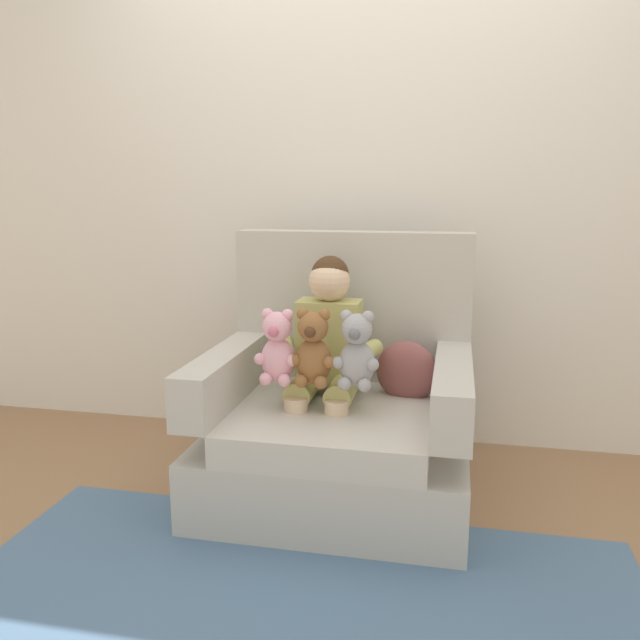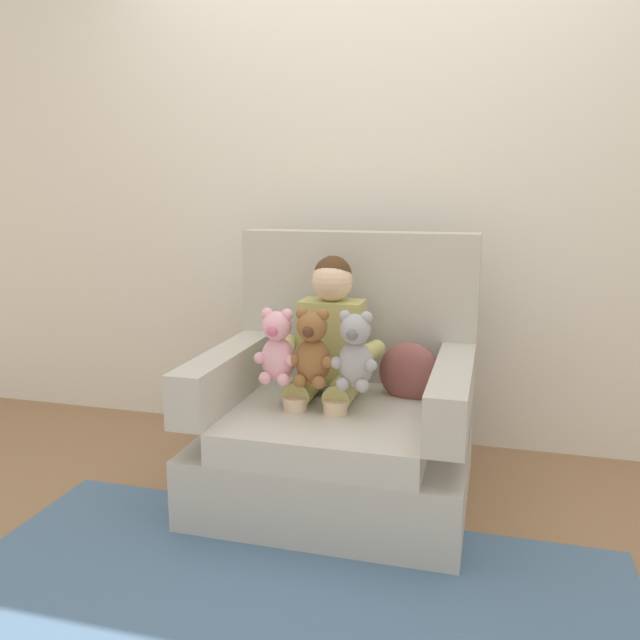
% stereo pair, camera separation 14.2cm
% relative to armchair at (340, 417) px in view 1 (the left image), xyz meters
% --- Properties ---
extents(ground_plane, '(8.00, 8.00, 0.00)m').
position_rel_armchair_xyz_m(ground_plane, '(0.00, -0.06, -0.32)').
color(ground_plane, '#936D4C').
extents(back_wall, '(6.00, 0.10, 2.60)m').
position_rel_armchair_xyz_m(back_wall, '(0.00, 0.70, 0.98)').
color(back_wall, silver).
rests_on(back_wall, ground).
extents(floor_rug, '(2.17, 1.07, 0.01)m').
position_rel_armchair_xyz_m(floor_rug, '(0.00, -0.76, -0.32)').
color(floor_rug, slate).
rests_on(floor_rug, ground).
extents(armchair, '(1.05, 0.91, 1.07)m').
position_rel_armchair_xyz_m(armchair, '(0.00, 0.00, 0.00)').
color(armchair, '#BCB7AD').
rests_on(armchair, ground).
extents(seated_child, '(0.45, 0.39, 0.82)m').
position_rel_armchair_xyz_m(seated_child, '(-0.06, 0.01, 0.29)').
color(seated_child, tan).
rests_on(seated_child, armchair).
extents(plush_brown, '(0.18, 0.14, 0.30)m').
position_rel_armchair_xyz_m(plush_brown, '(-0.07, -0.18, 0.33)').
color(plush_brown, brown).
rests_on(plush_brown, armchair).
extents(plush_pink, '(0.17, 0.14, 0.29)m').
position_rel_armchair_xyz_m(plush_pink, '(-0.21, -0.18, 0.32)').
color(plush_pink, '#EAA8BC').
rests_on(plush_pink, armchair).
extents(plush_grey, '(0.18, 0.14, 0.30)m').
position_rel_armchair_xyz_m(plush_grey, '(0.09, -0.18, 0.33)').
color(plush_grey, '#9E9EA3').
rests_on(plush_grey, armchair).
extents(throw_pillow, '(0.28, 0.17, 0.26)m').
position_rel_armchair_xyz_m(throw_pillow, '(0.26, 0.11, 0.18)').
color(throw_pillow, '#8C4C4C').
rests_on(throw_pillow, armchair).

